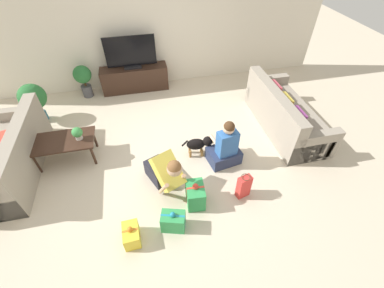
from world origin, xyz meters
name	(u,v)px	position (x,y,z in m)	size (l,w,h in m)	color
ground_plane	(163,157)	(0.00, 0.00, 0.00)	(16.00, 16.00, 0.00)	beige
wall_back	(141,28)	(0.00, 2.63, 1.30)	(8.40, 0.06, 2.60)	silver
sofa_left	(11,158)	(-2.41, 0.24, 0.29)	(0.87, 2.01, 0.83)	gray
sofa_right	(284,114)	(2.41, 0.32, 0.30)	(0.87, 2.01, 0.83)	gray
coffee_table	(63,143)	(-1.59, 0.32, 0.38)	(1.00, 0.56, 0.43)	#382319
tv_console	(135,79)	(-0.31, 2.36, 0.28)	(1.50, 0.39, 0.56)	#382319
tv	(131,54)	(-0.31, 2.36, 0.87)	(1.08, 0.20, 0.70)	black
potted_plant_corner_left	(33,98)	(-2.26, 1.59, 0.52)	(0.50, 0.50, 0.80)	#336B84
potted_plant_back_left	(83,78)	(-1.41, 2.31, 0.46)	(0.38, 0.38, 0.73)	#4C4C51
person_kneeling	(165,171)	(-0.04, -0.65, 0.37)	(0.60, 0.85, 0.82)	#23232D
person_sitting	(225,148)	(1.01, -0.33, 0.32)	(0.58, 0.54, 0.89)	#283351
dog	(199,144)	(0.64, -0.07, 0.25)	(0.55, 0.21, 0.38)	black
gift_box_a	(173,221)	(-0.04, -1.36, 0.15)	(0.36, 0.29, 0.35)	#2D934C
gift_box_b	(195,195)	(0.34, -1.03, 0.18)	(0.28, 0.37, 0.42)	#2D934C
gift_box_c	(131,235)	(-0.60, -1.42, 0.12)	(0.22, 0.32, 0.30)	yellow
gift_bag_a	(244,186)	(1.07, -1.06, 0.21)	(0.22, 0.16, 0.43)	red
tabletop_plant	(77,133)	(-1.31, 0.30, 0.55)	(0.17, 0.17, 0.22)	beige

